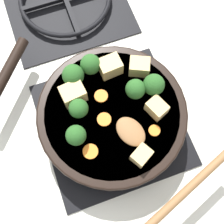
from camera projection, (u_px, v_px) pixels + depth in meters
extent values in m
plane|color=silver|center=(112.00, 124.00, 0.72)|extent=(2.40, 2.40, 0.00)
cube|color=black|center=(112.00, 124.00, 0.71)|extent=(0.31, 0.31, 0.01)
torus|color=black|center=(112.00, 122.00, 0.70)|extent=(0.24, 0.24, 0.01)
cube|color=black|center=(112.00, 122.00, 0.70)|extent=(0.01, 0.23, 0.01)
cube|color=black|center=(112.00, 122.00, 0.70)|extent=(0.23, 0.01, 0.01)
cube|color=black|center=(66.00, 2.00, 0.82)|extent=(0.31, 0.31, 0.01)
cylinder|color=black|center=(112.00, 117.00, 0.66)|extent=(0.30, 0.30, 0.06)
cylinder|color=#5B3316|center=(112.00, 116.00, 0.66)|extent=(0.28, 0.28, 0.05)
torus|color=black|center=(112.00, 113.00, 0.64)|extent=(0.31, 0.31, 0.01)
cylinder|color=black|center=(4.00, 76.00, 0.67)|extent=(0.14, 0.16, 0.02)
ellipsoid|color=olive|center=(131.00, 132.00, 0.61)|extent=(0.07, 0.08, 0.01)
cylinder|color=olive|center=(185.00, 192.00, 0.57)|extent=(0.23, 0.10, 0.02)
cube|color=#DBB770|center=(142.00, 155.00, 0.59)|extent=(0.05, 0.04, 0.03)
cube|color=#DBB770|center=(139.00, 67.00, 0.65)|extent=(0.05, 0.05, 0.03)
cube|color=#DBB770|center=(73.00, 94.00, 0.63)|extent=(0.05, 0.04, 0.04)
cube|color=#DBB770|center=(157.00, 108.00, 0.62)|extent=(0.04, 0.05, 0.03)
cube|color=#DBB770|center=(110.00, 66.00, 0.65)|extent=(0.05, 0.04, 0.04)
cylinder|color=#709956|center=(152.00, 89.00, 0.64)|extent=(0.01, 0.01, 0.01)
sphere|color=#285B23|center=(154.00, 85.00, 0.62)|extent=(0.04, 0.04, 0.04)
cylinder|color=#709956|center=(74.00, 80.00, 0.65)|extent=(0.01, 0.01, 0.01)
sphere|color=#285B23|center=(73.00, 75.00, 0.63)|extent=(0.05, 0.05, 0.05)
cylinder|color=#709956|center=(135.00, 93.00, 0.64)|extent=(0.01, 0.01, 0.01)
sphere|color=#285B23|center=(135.00, 89.00, 0.62)|extent=(0.04, 0.04, 0.04)
cylinder|color=#709956|center=(77.00, 138.00, 0.61)|extent=(0.01, 0.01, 0.01)
sphere|color=#285B23|center=(76.00, 135.00, 0.59)|extent=(0.04, 0.04, 0.04)
cylinder|color=#709956|center=(80.00, 112.00, 0.63)|extent=(0.01, 0.01, 0.01)
sphere|color=#285B23|center=(78.00, 108.00, 0.61)|extent=(0.04, 0.04, 0.04)
cylinder|color=#709956|center=(91.00, 69.00, 0.66)|extent=(0.01, 0.01, 0.01)
sphere|color=#285B23|center=(91.00, 64.00, 0.64)|extent=(0.04, 0.04, 0.04)
cylinder|color=orange|center=(104.00, 119.00, 0.63)|extent=(0.03, 0.03, 0.01)
cylinder|color=orange|center=(154.00, 131.00, 0.62)|extent=(0.02, 0.02, 0.01)
cylinder|color=orange|center=(90.00, 152.00, 0.60)|extent=(0.03, 0.03, 0.01)
cylinder|color=orange|center=(101.00, 96.00, 0.64)|extent=(0.03, 0.03, 0.01)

